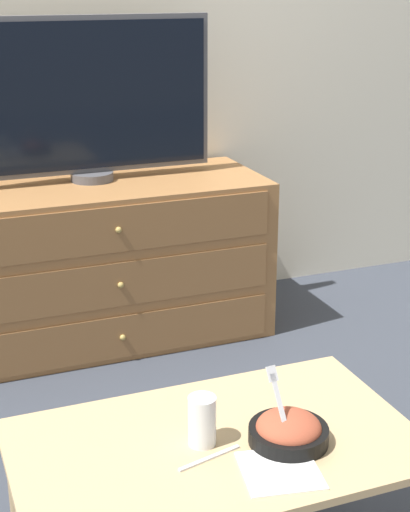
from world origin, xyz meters
TOP-DOWN VIEW (x-y plane):
  - ground_plane at (0.00, 0.00)m, footprint 12.00×12.00m
  - wall_back at (0.00, 0.03)m, footprint 12.00×0.05m
  - dresser at (-0.07, -0.31)m, footprint 1.34×0.57m
  - tv at (-0.08, -0.24)m, footprint 0.99×0.17m
  - coffee_table at (-0.19, -1.87)m, footprint 0.92×0.56m
  - takeout_bowl at (-0.04, -1.93)m, footprint 0.18×0.18m
  - drink_cup at (-0.23, -1.86)m, footprint 0.06×0.06m
  - napkin at (-0.11, -2.02)m, footprint 0.19×0.19m
  - knife at (-0.23, -1.93)m, footprint 0.16×0.05m

SIDE VIEW (x-z plane):
  - ground_plane at x=0.00m, z-range 0.00..0.00m
  - dresser at x=-0.07m, z-range 0.00..0.66m
  - coffee_table at x=-0.19m, z-range 0.16..0.60m
  - napkin at x=-0.11m, z-range 0.44..0.45m
  - knife at x=-0.23m, z-range 0.44..0.45m
  - takeout_bowl at x=-0.04m, z-range 0.38..0.56m
  - drink_cup at x=-0.23m, z-range 0.43..0.55m
  - tv at x=-0.08m, z-range 0.67..1.31m
  - wall_back at x=0.00m, z-range 0.00..2.60m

